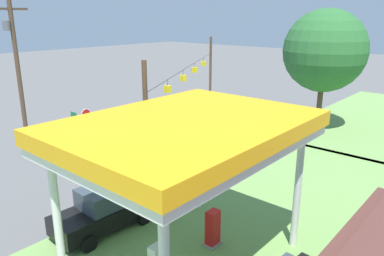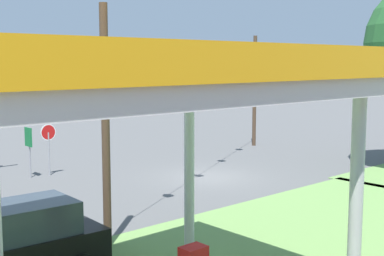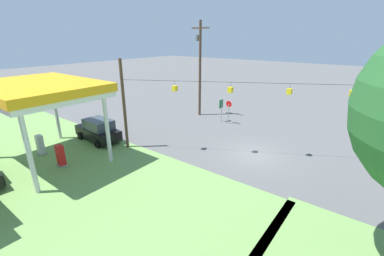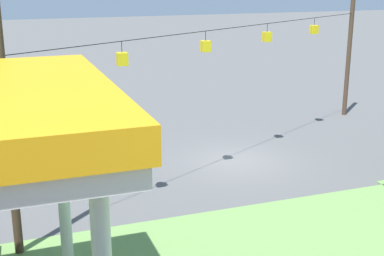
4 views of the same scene
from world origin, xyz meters
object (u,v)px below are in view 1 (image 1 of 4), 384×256
gas_station_canopy (187,134)px  stop_sign_roadside (86,118)px  route_sign (74,121)px  tree_west_verge (325,51)px  fuel_pump_near (213,229)px  utility_pole_main (17,70)px  car_at_pumps_front (106,208)px

gas_station_canopy → stop_sign_roadside: size_ratio=3.52×
stop_sign_roadside → route_sign: stop_sign_roadside is taller
route_sign → tree_west_verge: (-15.81, 11.78, 4.68)m
route_sign → fuel_pump_near: bearing=77.0°
utility_pole_main → tree_west_verge: size_ratio=1.06×
stop_sign_roadside → gas_station_canopy: bearing=-111.6°
stop_sign_roadside → utility_pole_main: size_ratio=0.24×
route_sign → utility_pole_main: bearing=-11.2°
stop_sign_roadside → utility_pole_main: 5.87m
fuel_pump_near → tree_west_verge: 20.53m
car_at_pumps_front → route_sign: route_sign is taller
fuel_pump_near → tree_west_verge: size_ratio=0.16×
utility_pole_main → fuel_pump_near: bearing=89.2°
route_sign → utility_pole_main: utility_pole_main is taller
gas_station_canopy → stop_sign_roadside: bearing=-111.6°
car_at_pumps_front → fuel_pump_near: bearing=117.9°
utility_pole_main → tree_west_verge: bearing=147.0°
gas_station_canopy → fuel_pump_near: size_ratio=5.57×
gas_station_canopy → route_sign: bearing=-108.3°
route_sign → utility_pole_main: size_ratio=0.23×
fuel_pump_near → route_sign: (-3.57, -15.52, 0.96)m
fuel_pump_near → utility_pole_main: 16.94m
fuel_pump_near → stop_sign_roadside: size_ratio=0.63×
car_at_pumps_front → tree_west_verge: (-21.40, 0.61, 5.39)m
route_sign → utility_pole_main: 5.28m
route_sign → gas_station_canopy: bearing=71.7°
stop_sign_roadside → route_sign: bearing=174.5°
stop_sign_roadside → tree_west_verge: 19.44m
route_sign → tree_west_verge: bearing=143.3°
gas_station_canopy → stop_sign_roadside: gas_station_canopy is taller
gas_station_canopy → stop_sign_roadside: (-6.09, -15.43, -3.40)m
fuel_pump_near → car_at_pumps_front: 4.80m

